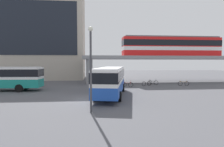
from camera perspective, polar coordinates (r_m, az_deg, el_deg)
ground_plane at (r=30.15m, az=-6.63°, el=-3.97°), size 120.00×120.00×0.00m
station_building at (r=48.19m, az=-21.97°, el=10.21°), size 22.47×10.58×19.58m
elevated_platform at (r=39.47m, az=16.00°, el=3.98°), size 32.75×6.82×5.00m
train at (r=39.86m, az=17.02°, el=7.72°), size 19.16×2.96×3.84m
bus_main at (r=21.89m, az=-0.37°, el=-1.47°), size 4.72×11.33×3.22m
bicycle_silver at (r=31.93m, az=10.12°, el=-2.95°), size 1.68×0.74×1.04m
bicycle_black at (r=33.80m, az=11.97°, el=-2.62°), size 1.65×0.80×1.04m
bicycle_orange at (r=31.89m, az=2.29°, el=-2.90°), size 1.74×0.54×1.04m
bicycle_brown at (r=33.81m, az=20.33°, el=-2.75°), size 1.78×0.35×1.04m
bicycle_red at (r=30.23m, az=4.57°, el=-3.26°), size 1.76×0.45×1.04m
lamp_post at (r=14.56m, az=-6.29°, el=3.26°), size 0.36×0.36×6.47m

